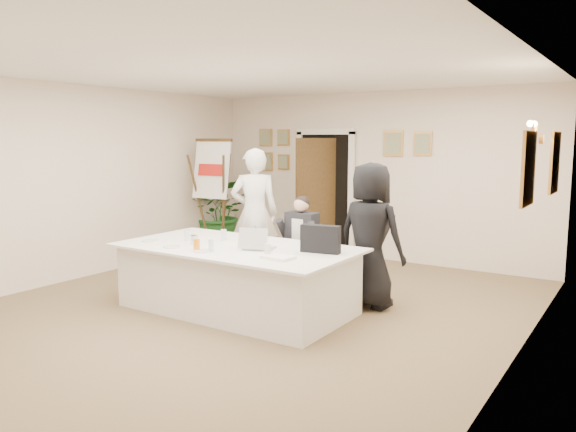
% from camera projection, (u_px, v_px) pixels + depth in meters
% --- Properties ---
extents(floor, '(7.00, 7.00, 0.00)m').
position_uv_depth(floor, '(248.00, 309.00, 6.72)').
color(floor, brown).
rests_on(floor, ground).
extents(ceiling, '(6.00, 7.00, 0.02)m').
position_uv_depth(ceiling, '(246.00, 70.00, 6.34)').
color(ceiling, white).
rests_on(ceiling, wall_back).
extents(wall_back, '(6.00, 0.10, 2.80)m').
position_uv_depth(wall_back, '(373.00, 176.00, 9.44)').
color(wall_back, silver).
rests_on(wall_back, floor).
extents(wall_left, '(0.10, 7.00, 2.80)m').
position_uv_depth(wall_left, '(83.00, 182.00, 8.16)').
color(wall_left, silver).
rests_on(wall_left, floor).
extents(wall_right, '(0.10, 7.00, 2.80)m').
position_uv_depth(wall_right, '(520.00, 211.00, 4.91)').
color(wall_right, silver).
rests_on(wall_right, floor).
extents(doorway, '(1.14, 0.86, 2.20)m').
position_uv_depth(doorway, '(322.00, 195.00, 9.81)').
color(doorway, black).
rests_on(doorway, floor).
extents(pictures_back_wall, '(3.40, 0.06, 0.80)m').
position_uv_depth(pictures_back_wall, '(331.00, 149.00, 9.78)').
color(pictures_back_wall, '#BD8840').
rests_on(pictures_back_wall, wall_back).
extents(pictures_right_wall, '(0.06, 2.20, 0.80)m').
position_uv_depth(pictures_right_wall, '(542.00, 165.00, 5.87)').
color(pictures_right_wall, '#BD8840').
rests_on(pictures_right_wall, wall_right).
extents(wall_sconce, '(0.20, 0.30, 0.24)m').
position_uv_depth(wall_sconce, '(537.00, 132.00, 5.86)').
color(wall_sconce, '#C3833E').
rests_on(wall_sconce, wall_right).
extents(conference_table, '(2.82, 1.50, 0.78)m').
position_uv_depth(conference_table, '(237.00, 278.00, 6.64)').
color(conference_table, white).
rests_on(conference_table, floor).
extents(seated_man, '(0.59, 0.63, 1.31)m').
position_uv_depth(seated_man, '(300.00, 244.00, 7.33)').
color(seated_man, black).
rests_on(seated_man, floor).
extents(flip_chart, '(0.71, 0.47, 1.99)m').
position_uv_depth(flip_chart, '(216.00, 203.00, 9.69)').
color(flip_chart, '#322310').
rests_on(flip_chart, floor).
extents(standing_man, '(0.82, 0.78, 1.89)m').
position_uv_depth(standing_man, '(254.00, 213.00, 8.21)').
color(standing_man, white).
rests_on(standing_man, floor).
extents(standing_woman, '(0.91, 0.64, 1.75)m').
position_uv_depth(standing_woman, '(370.00, 235.00, 6.72)').
color(standing_woman, black).
rests_on(standing_woman, floor).
extents(potted_palm, '(1.47, 1.39, 1.30)m').
position_uv_depth(potted_palm, '(221.00, 213.00, 10.51)').
color(potted_palm, '#1D5720').
rests_on(potted_palm, floor).
extents(laptop, '(0.43, 0.44, 0.28)m').
position_uv_depth(laptop, '(259.00, 237.00, 6.40)').
color(laptop, '#B7BABC').
rests_on(laptop, conference_table).
extents(laptop_bag, '(0.45, 0.19, 0.31)m').
position_uv_depth(laptop_bag, '(320.00, 239.00, 6.18)').
color(laptop_bag, black).
rests_on(laptop_bag, conference_table).
extents(paper_stack, '(0.34, 0.25, 0.03)m').
position_uv_depth(paper_stack, '(278.00, 257.00, 5.88)').
color(paper_stack, white).
rests_on(paper_stack, conference_table).
extents(plate_left, '(0.27, 0.27, 0.01)m').
position_uv_depth(plate_left, '(151.00, 241.00, 6.89)').
color(plate_left, white).
rests_on(plate_left, conference_table).
extents(plate_mid, '(0.21, 0.21, 0.01)m').
position_uv_depth(plate_mid, '(172.00, 247.00, 6.51)').
color(plate_mid, white).
rests_on(plate_mid, conference_table).
extents(plate_near, '(0.21, 0.21, 0.01)m').
position_uv_depth(plate_near, '(202.00, 251.00, 6.25)').
color(plate_near, white).
rests_on(plate_near, conference_table).
extents(glass_a, '(0.08, 0.08, 0.14)m').
position_uv_depth(glass_a, '(187.00, 235.00, 6.91)').
color(glass_a, silver).
rests_on(glass_a, conference_table).
extents(glass_b, '(0.07, 0.07, 0.14)m').
position_uv_depth(glass_b, '(211.00, 246.00, 6.24)').
color(glass_b, silver).
rests_on(glass_b, conference_table).
extents(glass_c, '(0.07, 0.07, 0.14)m').
position_uv_depth(glass_c, '(268.00, 250.00, 5.99)').
color(glass_c, silver).
rests_on(glass_c, conference_table).
extents(glass_d, '(0.08, 0.08, 0.14)m').
position_uv_depth(glass_d, '(224.00, 235.00, 6.93)').
color(glass_d, silver).
rests_on(glass_d, conference_table).
extents(oj_glass, '(0.09, 0.09, 0.13)m').
position_uv_depth(oj_glass, '(197.00, 245.00, 6.32)').
color(oj_glass, orange).
rests_on(oj_glass, conference_table).
extents(steel_jug, '(0.10, 0.10, 0.11)m').
position_uv_depth(steel_jug, '(194.00, 240.00, 6.69)').
color(steel_jug, silver).
rests_on(steel_jug, conference_table).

